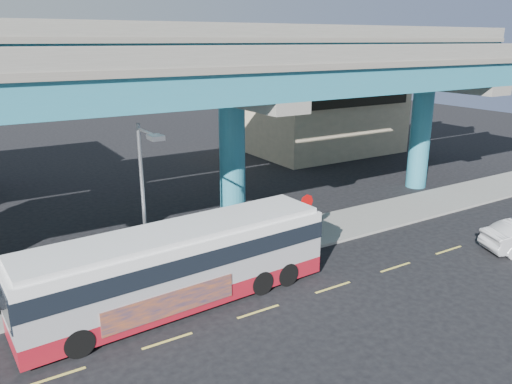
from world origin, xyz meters
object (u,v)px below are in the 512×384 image
transit_bus (180,263)px  stop_sign (306,208)px  parked_car (20,287)px  street_lamp (147,187)px

transit_bus → stop_sign: transit_bus is taller
parked_car → stop_sign: bearing=-106.1°
transit_bus → stop_sign: bearing=11.5°
stop_sign → transit_bus: bearing=-144.6°
transit_bus → parked_car: size_ratio=3.53×
parked_car → street_lamp: bearing=-123.2°
parked_car → street_lamp: size_ratio=0.52×
parked_car → stop_sign: (14.04, -1.42, 1.43)m
transit_bus → stop_sign: (8.25, 2.18, 0.32)m
stop_sign → street_lamp: bearing=-154.8°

